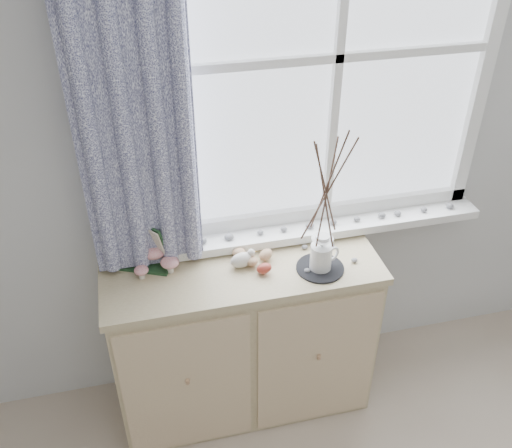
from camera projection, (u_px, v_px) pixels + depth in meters
name	position (u px, v px, depth m)	size (l,w,h in m)	color
sideboard	(243.00, 338.00, 2.67)	(1.20, 0.45, 0.85)	#C4B289
botanical_book	(138.00, 250.00, 2.36)	(0.30, 0.13, 0.21)	#1F4123
toadstool_cluster	(156.00, 255.00, 2.40)	(0.19, 0.17, 0.11)	beige
wooden_eggs	(255.00, 259.00, 2.44)	(0.16, 0.17, 0.07)	tan
songbird_figurine	(242.00, 259.00, 2.42)	(0.14, 0.06, 0.07)	silver
crocheted_doily	(320.00, 268.00, 2.42)	(0.20, 0.20, 0.01)	black
twig_pitcher	(327.00, 188.00, 2.20)	(0.32, 0.32, 0.70)	white
sideboard_pebbles	(315.00, 254.00, 2.50)	(0.33, 0.22, 0.02)	gray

